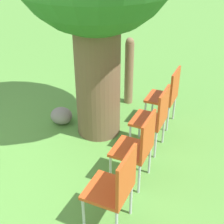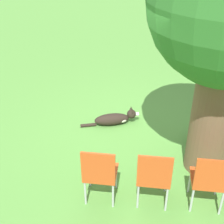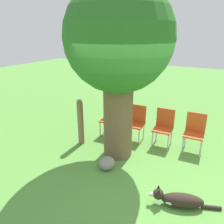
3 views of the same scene
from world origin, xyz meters
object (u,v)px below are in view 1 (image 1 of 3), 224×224
object	(u,v)px
red_chair_0	(116,186)
red_chair_1	(138,145)
fence_post	(129,71)
red_chair_2	(155,116)
red_chair_3	(167,94)

from	to	relation	value
red_chair_0	red_chair_1	world-z (taller)	same
fence_post	red_chair_1	bearing A→B (deg)	-63.97
fence_post	red_chair_2	bearing A→B (deg)	-52.98
fence_post	red_chair_1	xyz separation A→B (m)	(0.90, -1.84, -0.07)
fence_post	red_chair_1	distance (m)	2.05
red_chair_0	red_chair_2	world-z (taller)	same
red_chair_1	red_chair_3	bearing A→B (deg)	-87.59
fence_post	red_chair_0	world-z (taller)	fence_post
red_chair_1	fence_post	bearing A→B (deg)	-65.41
red_chair_1	red_chair_2	world-z (taller)	same
red_chair_1	red_chair_2	size ratio (longest dim) A/B	1.00
red_chair_2	red_chair_3	xyz separation A→B (m)	(-0.05, 0.71, 0.00)
red_chair_0	red_chair_1	bearing A→B (deg)	-87.59
red_chair_0	red_chair_3	size ratio (longest dim) A/B	1.00
red_chair_0	red_chair_1	size ratio (longest dim) A/B	1.00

